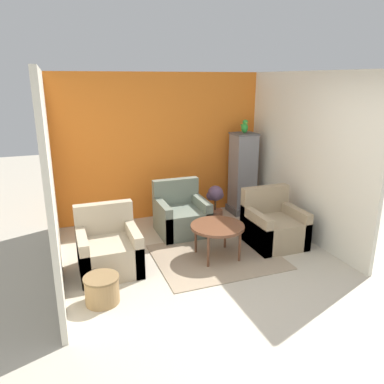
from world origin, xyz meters
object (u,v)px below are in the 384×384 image
at_px(wicker_basket, 102,289).
at_px(parrot, 245,127).
at_px(birdcage, 243,174).
at_px(coffee_table, 217,228).
at_px(armchair_middle, 181,216).
at_px(armchair_right, 273,227).
at_px(armchair_left, 109,250).
at_px(potted_plant, 215,201).

bearing_deg(wicker_basket, parrot, 36.65).
bearing_deg(birdcage, wicker_basket, -143.38).
bearing_deg(parrot, birdcage, -90.00).
bearing_deg(coffee_table, armchair_middle, 100.25).
relative_size(parrot, wicker_basket, 0.61).
height_order(armchair_right, parrot, parrot).
distance_m(armchair_left, potted_plant, 2.35).
height_order(armchair_left, wicker_basket, armchair_left).
bearing_deg(potted_plant, wicker_basket, -139.40).
bearing_deg(coffee_table, potted_plant, 67.36).
xyz_separation_m(coffee_table, potted_plant, (0.56, 1.34, -0.08)).
height_order(armchair_right, wicker_basket, armchair_right).
bearing_deg(parrot, armchair_middle, -158.66).
xyz_separation_m(armchair_middle, birdcage, (1.39, 0.54, 0.46)).
bearing_deg(armchair_middle, wicker_basket, -132.95).
bearing_deg(wicker_basket, armchair_left, 75.66).
distance_m(armchair_middle, wicker_basket, 2.18).
relative_size(armchair_middle, wicker_basket, 2.10).
bearing_deg(armchair_left, parrot, 27.41).
height_order(coffee_table, armchair_middle, armchair_middle).
height_order(armchair_right, armchair_middle, same).
height_order(armchair_left, armchair_middle, same).
bearing_deg(parrot, armchair_right, -98.68).
bearing_deg(parrot, armchair_left, -152.59).
bearing_deg(armchair_middle, potted_plant, 22.91).
bearing_deg(potted_plant, parrot, 19.51).
height_order(armchair_middle, potted_plant, armchair_middle).
distance_m(coffee_table, parrot, 2.29).
distance_m(coffee_table, armchair_right, 1.00).
xyz_separation_m(parrot, potted_plant, (-0.65, -0.23, -1.25)).
relative_size(armchair_left, parrot, 3.43).
xyz_separation_m(parrot, wicker_basket, (-2.88, -2.14, -1.44)).
height_order(birdcage, wicker_basket, birdcage).
xyz_separation_m(armchair_right, wicker_basket, (-2.66, -0.69, -0.10)).
relative_size(potted_plant, wicker_basket, 1.60).
bearing_deg(birdcage, coffee_table, -127.59).
height_order(birdcage, parrot, parrot).
bearing_deg(birdcage, armchair_right, -98.70).
height_order(armchair_middle, wicker_basket, armchair_middle).
relative_size(armchair_right, parrot, 3.43).
bearing_deg(wicker_basket, birdcage, 36.62).
bearing_deg(armchair_middle, armchair_right, -37.84).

